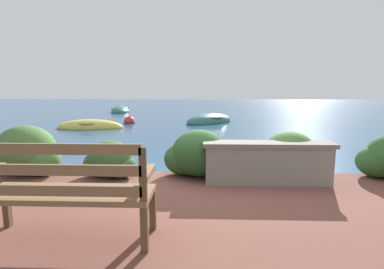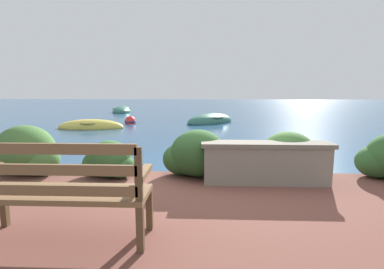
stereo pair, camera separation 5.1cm
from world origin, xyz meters
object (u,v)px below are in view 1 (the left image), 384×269
(mooring_buoy, at_px, (129,121))
(park_bench, at_px, (65,189))
(rowboat_nearest, at_px, (90,127))
(rowboat_far, at_px, (121,111))
(rowboat_mid, at_px, (209,121))

(mooring_buoy, bearing_deg, park_bench, -78.96)
(rowboat_nearest, xyz_separation_m, mooring_buoy, (1.17, 1.76, 0.03))
(rowboat_far, bearing_deg, park_bench, -176.33)
(mooring_buoy, bearing_deg, rowboat_mid, 5.85)
(park_bench, xyz_separation_m, rowboat_mid, (1.52, 11.42, -0.64))
(park_bench, xyz_separation_m, mooring_buoy, (-2.16, 11.05, -0.62))
(rowboat_nearest, height_order, rowboat_mid, rowboat_mid)
(rowboat_far, height_order, mooring_buoy, rowboat_far)
(mooring_buoy, bearing_deg, rowboat_far, 108.61)
(rowboat_far, relative_size, mooring_buoy, 4.98)
(rowboat_mid, height_order, mooring_buoy, rowboat_mid)
(rowboat_nearest, relative_size, mooring_buoy, 4.89)
(park_bench, bearing_deg, rowboat_mid, 82.55)
(rowboat_mid, distance_m, rowboat_far, 8.48)
(rowboat_mid, relative_size, rowboat_far, 1.01)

